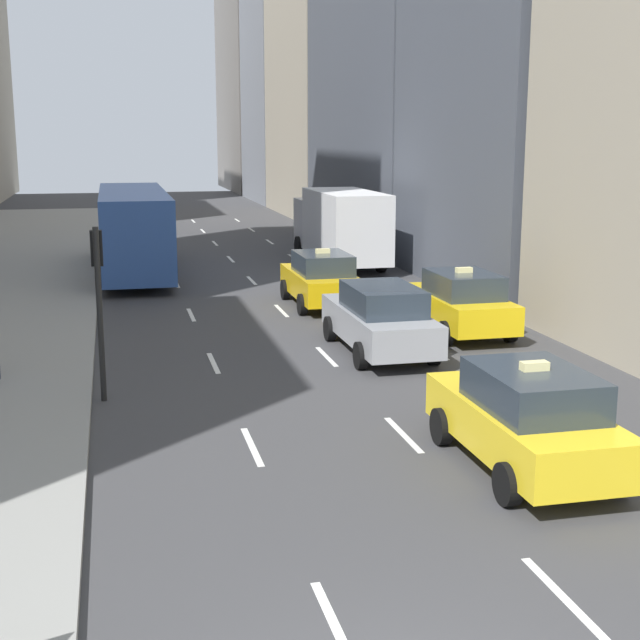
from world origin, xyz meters
TOP-DOWN VIEW (x-y plane):
  - lane_markings at (2.60, 23.00)m, footprint 5.72×56.00m
  - taxi_lead at (4.00, 5.94)m, footprint 2.02×4.40m
  - taxi_second at (6.80, 15.74)m, footprint 2.02×4.40m
  - taxi_third at (4.00, 20.51)m, footprint 2.02×4.40m
  - sedan_black_near at (4.00, 14.10)m, footprint 2.02×4.89m
  - city_bus at (-1.61, 28.92)m, footprint 2.80×11.61m
  - box_truck at (6.80, 29.09)m, footprint 2.58×8.40m
  - traffic_light_pole at (-2.75, 11.54)m, footprint 0.24×0.42m

SIDE VIEW (x-z plane):
  - lane_markings at x=2.60m, z-range 0.00..0.01m
  - taxi_lead at x=4.00m, z-range -0.05..1.82m
  - taxi_second at x=6.80m, z-range -0.05..1.82m
  - taxi_third at x=4.00m, z-range -0.05..1.82m
  - sedan_black_near at x=4.00m, z-range 0.02..1.76m
  - box_truck at x=6.80m, z-range 0.14..3.29m
  - city_bus at x=-1.61m, z-range 0.16..3.41m
  - traffic_light_pole at x=-2.75m, z-range 0.61..4.21m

